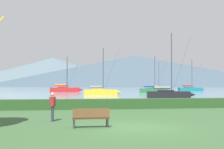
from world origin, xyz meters
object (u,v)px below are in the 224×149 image
Objects in this scene: sailboat_slip_8 at (153,90)px; person_standing_walker at (53,104)px; sailboat_slip_3 at (169,94)px; sailboat_slip_5 at (191,89)px; sailboat_slip_9 at (101,92)px; sailboat_slip_2 at (66,89)px; sailboat_slip_6 at (65,89)px; sailboat_slip_0 at (158,89)px; park_bench_under_tree at (91,117)px.

sailboat_slip_8 reaches higher than person_standing_walker.
sailboat_slip_3 reaches higher than person_standing_walker.
sailboat_slip_8 is (-15.01, -12.26, -0.04)m from sailboat_slip_5.
sailboat_slip_8 is at bearing 88.40° from sailboat_slip_3.
sailboat_slip_8 is 5.49× the size of person_standing_walker.
sailboat_slip_9 reaches higher than sailboat_slip_8.
sailboat_slip_2 is 0.92× the size of sailboat_slip_5.
sailboat_slip_8 is at bearing -137.38° from sailboat_slip_5.
sailboat_slip_5 is 36.83m from sailboat_slip_6.
sailboat_slip_2 is 0.96× the size of sailboat_slip_8.
sailboat_slip_0 is at bearing -3.63° from sailboat_slip_2.
sailboat_slip_8 is 60.40m from park_bench_under_tree.
sailboat_slip_8 reaches higher than sailboat_slip_2.
park_bench_under_tree is at bearing -113.26° from sailboat_slip_5.
sailboat_slip_5 is (36.59, -7.61, -0.02)m from sailboat_slip_2.
sailboat_slip_8 is (21.58, -19.87, -0.05)m from sailboat_slip_2.
sailboat_slip_2 is 74.14m from person_standing_walker.
park_bench_under_tree is (-26.97, -76.62, -0.02)m from sailboat_slip_0.
park_bench_under_tree is (1.80, -76.93, -0.13)m from sailboat_slip_2.
sailboat_slip_5 reaches higher than sailboat_slip_2.
sailboat_slip_9 is at bearing -115.09° from sailboat_slip_0.
person_standing_walker is (-16.11, -26.44, 0.35)m from sailboat_slip_3.
sailboat_slip_5 is at bearing 43.74° from sailboat_slip_9.
sailboat_slip_6 is 5.76× the size of person_standing_walker.
sailboat_slip_0 reaches higher than sailboat_slip_8.
sailboat_slip_0 is 30.77m from sailboat_slip_6.
park_bench_under_tree is (1.88, -65.93, -0.19)m from sailboat_slip_6.
sailboat_slip_5 reaches higher than sailboat_slip_9.
sailboat_slip_5 is 1.00× the size of sailboat_slip_6.
sailboat_slip_9 is at bearing -75.98° from sailboat_slip_6.
sailboat_slip_5 is 39.12m from sailboat_slip_9.
sailboat_slip_9 is (7.18, -22.30, -0.10)m from sailboat_slip_6.
sailboat_slip_0 is 20.84m from sailboat_slip_8.
sailboat_slip_0 is 1.05× the size of sailboat_slip_2.
park_bench_under_tree is at bearing -105.93° from sailboat_slip_3.
person_standing_walker is (-21.76, -54.27, 0.36)m from sailboat_slip_8.
sailboat_slip_0 is 0.96× the size of sailboat_slip_6.
sailboat_slip_0 is 5.52× the size of person_standing_walker.
sailboat_slip_9 is 43.94m from park_bench_under_tree.
sailboat_slip_3 is at bearing -89.52° from sailboat_slip_8.
sailboat_slip_2 is 50.29m from sailboat_slip_3.
sailboat_slip_9 is at bearing 81.62° from park_bench_under_tree.
sailboat_slip_9 is at bearing 131.42° from sailboat_slip_3.
sailboat_slip_2 is at bearing 171.63° from sailboat_slip_5.
sailboat_slip_6 is 5.27× the size of park_bench_under_tree.
sailboat_slip_5 reaches higher than sailboat_slip_8.
sailboat_slip_0 is 5.05× the size of park_bench_under_tree.
sailboat_slip_0 is 39.48m from sailboat_slip_9.
person_standing_walker is (-7.27, -40.83, 0.35)m from sailboat_slip_9.
sailboat_slip_3 is (-12.84, -47.39, 0.07)m from sailboat_slip_0.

